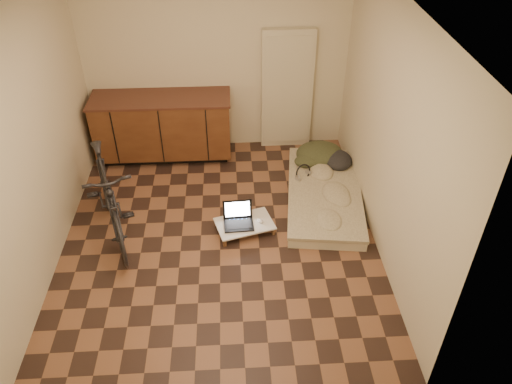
{
  "coord_description": "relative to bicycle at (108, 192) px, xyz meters",
  "views": [
    {
      "loc": [
        0.17,
        -4.29,
        3.86
      ],
      "look_at": [
        0.42,
        0.06,
        0.55
      ],
      "focal_mm": 35.0,
      "sensor_mm": 36.0,
      "label": 1
    }
  ],
  "objects": [
    {
      "name": "clothing_pile",
      "position": [
        2.6,
        1.13,
        -0.27
      ],
      "size": [
        0.73,
        0.64,
        0.27
      ],
      "primitive_type": null,
      "rotation": [
        0.0,
        0.0,
        -0.13
      ],
      "color": "#313820",
      "rests_on": "futon"
    },
    {
      "name": "futon",
      "position": [
        2.5,
        0.46,
        -0.48
      ],
      "size": [
        1.12,
        1.95,
        0.16
      ],
      "rotation": [
        0.0,
        0.0,
        -0.13
      ],
      "color": "beige",
      "rests_on": "ground"
    },
    {
      "name": "appliance_panel",
      "position": [
        2.15,
        1.81,
        0.29
      ],
      "size": [
        0.7,
        0.1,
        1.7
      ],
      "primitive_type": "cube",
      "color": "beige",
      "rests_on": "ground"
    },
    {
      "name": "bicycle",
      "position": [
        0.0,
        0.0,
        0.0
      ],
      "size": [
        1.05,
        1.81,
        1.13
      ],
      "primitive_type": "imported",
      "rotation": [
        0.0,
        0.0,
        0.33
      ],
      "color": "black",
      "rests_on": "ground"
    },
    {
      "name": "room_shell",
      "position": [
        1.2,
        -0.13,
        0.74
      ],
      "size": [
        3.5,
        4.0,
        2.6
      ],
      "color": "brown",
      "rests_on": "ground"
    },
    {
      "name": "headphones",
      "position": [
        2.26,
        0.73,
        -0.32
      ],
      "size": [
        0.32,
        0.32,
        0.16
      ],
      "primitive_type": null,
      "rotation": [
        0.0,
        0.0,
        0.51
      ],
      "color": "black",
      "rests_on": "futon"
    },
    {
      "name": "mouse",
      "position": [
        1.67,
        -0.06,
        -0.44
      ],
      "size": [
        0.09,
        0.11,
        0.03
      ],
      "primitive_type": "ellipsoid",
      "rotation": [
        0.0,
        0.0,
        0.5
      ],
      "color": "white",
      "rests_on": "lap_desk"
    },
    {
      "name": "cabinets",
      "position": [
        0.45,
        1.57,
        -0.1
      ],
      "size": [
        1.84,
        0.62,
        0.91
      ],
      "color": "black",
      "rests_on": "ground"
    },
    {
      "name": "laptop",
      "position": [
        1.41,
        -0.05,
        -0.41
      ],
      "size": [
        0.35,
        0.32,
        0.23
      ],
      "rotation": [
        0.0,
        0.0,
        0.05
      ],
      "color": "black",
      "rests_on": "lap_desk"
    },
    {
      "name": "lap_desk",
      "position": [
        1.48,
        -0.07,
        -0.47
      ],
      "size": [
        0.73,
        0.57,
        0.11
      ],
      "rotation": [
        0.0,
        0.0,
        0.28
      ],
      "color": "brown",
      "rests_on": "ground"
    }
  ]
}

